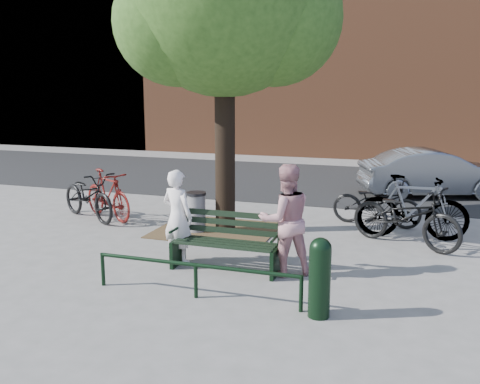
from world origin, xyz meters
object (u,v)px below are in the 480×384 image
(parked_car, at_px, (434,173))
(bicycle_c, at_px, (376,203))
(person_left, at_px, (177,216))
(park_bench, at_px, (227,240))
(litter_bin, at_px, (197,212))
(person_right, at_px, (286,220))
(bollard, at_px, (320,275))

(parked_car, bearing_deg, bicycle_c, 141.18)
(bicycle_c, relative_size, parked_car, 0.48)
(person_left, bearing_deg, parked_car, -105.86)
(bicycle_c, bearing_deg, person_left, 147.88)
(park_bench, bearing_deg, litter_bin, 125.12)
(person_right, relative_size, bicycle_c, 0.94)
(park_bench, bearing_deg, parked_car, 65.32)
(bollard, bearing_deg, parked_car, 79.73)
(bicycle_c, bearing_deg, litter_bin, 124.06)
(park_bench, relative_size, parked_car, 0.45)
(park_bench, height_order, litter_bin, park_bench)
(person_right, height_order, litter_bin, person_right)
(park_bench, bearing_deg, bicycle_c, 59.98)
(park_bench, distance_m, bicycle_c, 4.15)
(park_bench, height_order, parked_car, parked_car)
(person_right, bearing_deg, bicycle_c, -138.65)
(bollard, bearing_deg, bicycle_c, 86.24)
(park_bench, xyz_separation_m, parked_car, (3.29, 7.17, 0.16))
(bicycle_c, distance_m, parked_car, 3.78)
(person_right, bearing_deg, bollard, 88.41)
(person_left, relative_size, person_right, 0.90)
(person_left, xyz_separation_m, bicycle_c, (2.97, 3.52, -0.30))
(person_left, xyz_separation_m, person_right, (1.85, 0.00, 0.09))
(bollard, bearing_deg, litter_bin, 133.45)
(person_left, bearing_deg, bicycle_c, -115.48)
(person_right, bearing_deg, person_left, -30.92)
(person_left, distance_m, person_right, 1.85)
(person_left, xyz_separation_m, bollard, (2.65, -1.42, -0.22))
(bollard, bearing_deg, person_right, 119.33)
(park_bench, xyz_separation_m, bicycle_c, (2.07, 3.59, 0.01))
(bollard, xyz_separation_m, parked_car, (1.54, 8.52, 0.07))
(park_bench, distance_m, person_left, 0.96)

